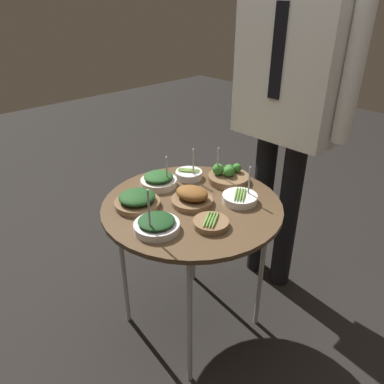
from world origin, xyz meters
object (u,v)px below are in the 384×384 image
Objects in this scene: bowl_spinach_center at (157,225)px; waiter_figure at (290,86)px; bowl_spinach_near_rim at (137,200)px; bowl_spinach_mid_left at (159,180)px; bowl_roast_back_right at (191,197)px; bowl_asparagus_front_right at (189,174)px; bowl_asparagus_far_rim at (240,198)px; bowl_asparagus_front_left at (211,223)px; bowl_broccoli_front_center at (228,176)px; serving_cart at (192,212)px.

waiter_figure is at bearing 90.97° from bowl_spinach_center.
bowl_spinach_mid_left is at bearing 114.80° from bowl_spinach_near_rim.
bowl_spinach_near_rim is 0.79m from waiter_figure.
bowl_asparagus_front_right is at bearing 139.38° from bowl_roast_back_right.
bowl_asparagus_front_right is at bearing 179.91° from bowl_asparagus_far_rim.
bowl_spinach_near_rim is at bearing -159.75° from bowl_asparagus_front_left.
bowl_broccoli_front_center reaches higher than bowl_spinach_mid_left.
bowl_asparagus_front_right is at bearing -118.60° from waiter_figure.
bowl_spinach_center is at bearing -14.96° from bowl_spinach_near_rim.
bowl_spinach_near_rim is (-0.24, -0.31, 0.01)m from bowl_asparagus_far_rim.
bowl_spinach_mid_left is 0.33m from bowl_spinach_center.
bowl_asparagus_front_right is (-0.29, 0.00, 0.00)m from bowl_asparagus_far_rim.
waiter_figure reaches higher than serving_cart.
bowl_spinach_near_rim is at bearing 165.04° from bowl_spinach_center.
serving_cart is 4.05× the size of bowl_spinach_near_rim.
bowl_spinach_mid_left is at bearing 179.87° from bowl_roast_back_right.
serving_cart is 0.67m from waiter_figure.
bowl_asparagus_far_rim is (0.32, 0.14, -0.01)m from bowl_spinach_mid_left.
waiter_figure is at bearing 76.46° from bowl_broccoli_front_center.
bowl_spinach_mid_left reaches higher than bowl_spinach_near_rim.
bowl_spinach_mid_left is 0.88× the size of bowl_spinach_near_rim.
bowl_asparagus_front_right is 0.42m from bowl_spinach_center.
waiter_figure is at bearing 102.02° from bowl_asparagus_far_rim.
bowl_spinach_mid_left is 0.67m from waiter_figure.
bowl_spinach_mid_left reaches higher than bowl_roast_back_right.
bowl_spinach_center reaches higher than bowl_spinach_mid_left.
bowl_spinach_near_rim is at bearing -103.05° from bowl_broccoli_front_center.
bowl_broccoli_front_center reaches higher than bowl_asparagus_far_rim.
bowl_asparagus_far_rim is 0.29m from bowl_asparagus_front_right.
bowl_broccoli_front_center is (-0.03, 0.24, 0.07)m from serving_cart.
bowl_spinach_near_rim is (0.08, -0.17, 0.00)m from bowl_spinach_mid_left.
bowl_asparagus_front_left is at bearing -20.14° from bowl_roast_back_right.
bowl_asparagus_front_left is 0.72× the size of bowl_broccoli_front_center.
bowl_spinach_near_rim is at bearing -65.20° from bowl_spinach_mid_left.
bowl_broccoli_front_center is (-0.19, 0.30, 0.01)m from bowl_asparagus_front_left.
bowl_asparagus_front_left is 0.83× the size of bowl_spinach_mid_left.
bowl_asparagus_front_right is 0.85× the size of bowl_spinach_near_rim.
bowl_spinach_center is (0.22, -0.36, 0.00)m from bowl_asparagus_front_right.
bowl_asparagus_front_right is 0.31m from bowl_spinach_near_rim.
bowl_spinach_mid_left is (-0.36, 0.06, 0.01)m from bowl_asparagus_front_left.
bowl_asparagus_front_left is 0.17m from bowl_roast_back_right.
bowl_roast_back_right is 0.92× the size of bowl_broccoli_front_center.
bowl_spinach_center is (-0.11, -0.15, 0.01)m from bowl_asparagus_front_left.
serving_cart is 3.97× the size of bowl_broccoli_front_center.
bowl_spinach_center is at bearing -100.97° from bowl_asparagus_far_rim.
bowl_asparagus_far_rim is 0.80× the size of bowl_spinach_center.
bowl_asparagus_front_right reaches higher than serving_cart.
bowl_spinach_near_rim is 0.11× the size of waiter_figure.
bowl_spinach_near_rim is (-0.13, -0.17, 0.07)m from serving_cart.
bowl_asparagus_front_left is 0.87× the size of bowl_asparagus_front_right.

